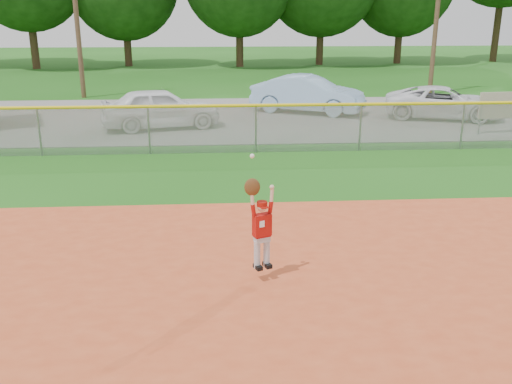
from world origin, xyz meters
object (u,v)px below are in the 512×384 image
car_white_a (161,108)px  sponsor_sign (501,106)px  car_white_b (443,103)px  ballplayer (261,224)px  car_blue (308,94)px

car_white_a → sponsor_sign: size_ratio=2.58×
car_white_b → car_white_a: bearing=113.6°
car_white_b → sponsor_sign: size_ratio=2.71×
sponsor_sign → ballplayer: ballplayer is taller
sponsor_sign → ballplayer: size_ratio=0.87×
car_white_a → ballplayer: size_ratio=2.24×
car_white_b → ballplayer: bearing=166.2°
car_white_a → sponsor_sign: car_white_a is taller
car_white_b → sponsor_sign: sponsor_sign is taller
sponsor_sign → car_blue: bearing=143.1°
sponsor_sign → ballplayer: 14.58m
car_white_b → sponsor_sign: 3.18m
sponsor_sign → ballplayer: bearing=-130.5°
car_white_a → car_white_b: 11.44m
sponsor_sign → car_white_b: bearing=107.0°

